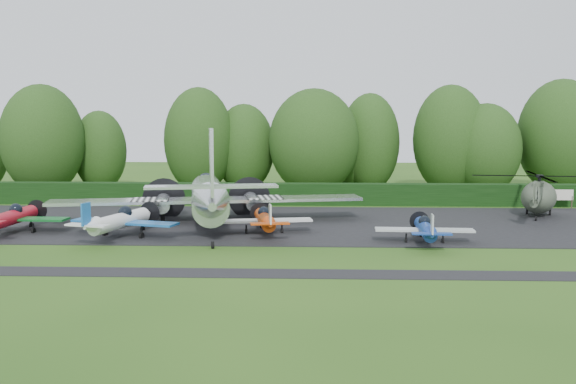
{
  "coord_description": "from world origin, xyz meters",
  "views": [
    {
      "loc": [
        5.14,
        -38.27,
        7.93
      ],
      "look_at": [
        3.29,
        9.42,
        2.5
      ],
      "focal_mm": 40.0,
      "sensor_mm": 36.0,
      "label": 1
    }
  ],
  "objects_px": {
    "transport_plane": "(208,197)",
    "light_plane_blue": "(425,229)",
    "light_plane_white": "(120,220)",
    "sign_board": "(556,196)",
    "light_plane_red": "(12,217)",
    "light_plane_orange": "(265,219)",
    "helicopter": "(539,194)"
  },
  "relations": [
    {
      "from": "transport_plane",
      "to": "sign_board",
      "type": "xyz_separation_m",
      "value": [
        29.55,
        10.28,
        -0.98
      ]
    },
    {
      "from": "light_plane_red",
      "to": "light_plane_white",
      "type": "relative_size",
      "value": 0.97
    },
    {
      "from": "sign_board",
      "to": "helicopter",
      "type": "bearing_deg",
      "value": -123.03
    },
    {
      "from": "light_plane_red",
      "to": "helicopter",
      "type": "bearing_deg",
      "value": 11.18
    },
    {
      "from": "sign_board",
      "to": "light_plane_white",
      "type": "bearing_deg",
      "value": -155.21
    },
    {
      "from": "light_plane_red",
      "to": "light_plane_blue",
      "type": "relative_size",
      "value": 1.17
    },
    {
      "from": "transport_plane",
      "to": "sign_board",
      "type": "height_order",
      "value": "transport_plane"
    },
    {
      "from": "light_plane_blue",
      "to": "helicopter",
      "type": "xyz_separation_m",
      "value": [
        11.31,
        12.12,
        0.83
      ]
    },
    {
      "from": "light_plane_blue",
      "to": "transport_plane",
      "type": "bearing_deg",
      "value": 153.23
    },
    {
      "from": "transport_plane",
      "to": "light_plane_orange",
      "type": "distance_m",
      "value": 5.97
    },
    {
      "from": "light_plane_white",
      "to": "light_plane_blue",
      "type": "xyz_separation_m",
      "value": [
        20.01,
        -1.23,
        -0.21
      ]
    },
    {
      "from": "transport_plane",
      "to": "light_plane_blue",
      "type": "xyz_separation_m",
      "value": [
        15.03,
        -6.72,
        -1.13
      ]
    },
    {
      "from": "light_plane_orange",
      "to": "light_plane_blue",
      "type": "bearing_deg",
      "value": -5.43
    },
    {
      "from": "light_plane_orange",
      "to": "helicopter",
      "type": "relative_size",
      "value": 0.57
    },
    {
      "from": "light_plane_white",
      "to": "helicopter",
      "type": "xyz_separation_m",
      "value": [
        31.32,
        10.89,
        0.63
      ]
    },
    {
      "from": "light_plane_blue",
      "to": "sign_board",
      "type": "bearing_deg",
      "value": 46.81
    },
    {
      "from": "light_plane_orange",
      "to": "sign_board",
      "type": "bearing_deg",
      "value": 39.83
    },
    {
      "from": "light_plane_white",
      "to": "light_plane_blue",
      "type": "bearing_deg",
      "value": -19.46
    },
    {
      "from": "light_plane_white",
      "to": "sign_board",
      "type": "relative_size",
      "value": 2.63
    },
    {
      "from": "transport_plane",
      "to": "light_plane_orange",
      "type": "relative_size",
      "value": 3.38
    },
    {
      "from": "light_plane_orange",
      "to": "sign_board",
      "type": "xyz_separation_m",
      "value": [
        24.99,
        14.0,
        0.08
      ]
    },
    {
      "from": "light_plane_blue",
      "to": "helicopter",
      "type": "bearing_deg",
      "value": 44.27
    },
    {
      "from": "light_plane_red",
      "to": "light_plane_white",
      "type": "distance_m",
      "value": 8.1
    },
    {
      "from": "light_plane_red",
      "to": "light_plane_white",
      "type": "height_order",
      "value": "light_plane_white"
    },
    {
      "from": "transport_plane",
      "to": "light_plane_white",
      "type": "xyz_separation_m",
      "value": [
        -4.97,
        -5.49,
        -0.92
      ]
    },
    {
      "from": "light_plane_orange",
      "to": "helicopter",
      "type": "height_order",
      "value": "helicopter"
    },
    {
      "from": "light_plane_red",
      "to": "light_plane_orange",
      "type": "height_order",
      "value": "light_plane_red"
    },
    {
      "from": "light_plane_orange",
      "to": "helicopter",
      "type": "distance_m",
      "value": 23.63
    },
    {
      "from": "light_plane_white",
      "to": "light_plane_orange",
      "type": "bearing_deg",
      "value": -5.39
    },
    {
      "from": "helicopter",
      "to": "sign_board",
      "type": "distance_m",
      "value": 5.88
    },
    {
      "from": "helicopter",
      "to": "transport_plane",
      "type": "bearing_deg",
      "value": 169.57
    },
    {
      "from": "light_plane_orange",
      "to": "helicopter",
      "type": "bearing_deg",
      "value": 33.27
    }
  ]
}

